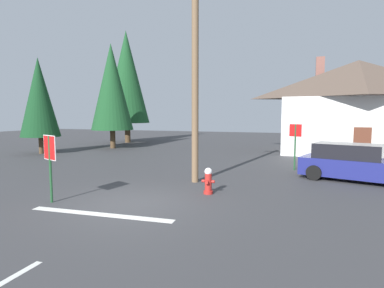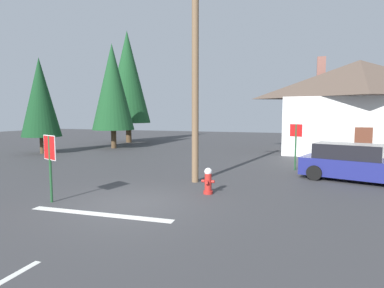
{
  "view_description": "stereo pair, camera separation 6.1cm",
  "coord_description": "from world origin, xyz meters",
  "px_view_note": "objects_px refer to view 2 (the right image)",
  "views": [
    {
      "loc": [
        5.0,
        -8.63,
        2.83
      ],
      "look_at": [
        1.16,
        2.74,
        1.68
      ],
      "focal_mm": 29.62,
      "sensor_mm": 36.0,
      "label": 1
    },
    {
      "loc": [
        5.05,
        -8.61,
        2.83
      ],
      "look_at": [
        1.16,
        2.74,
        1.68
      ],
      "focal_mm": 29.62,
      "sensor_mm": 36.0,
      "label": 2
    }
  ],
  "objects_px": {
    "stop_sign_far": "(296,138)",
    "stop_sign_near": "(50,155)",
    "fire_hydrant": "(208,181)",
    "pine_tree_mid_left": "(128,77)",
    "utility_pole": "(195,76)",
    "house": "(358,106)",
    "pine_tree_short_left": "(40,98)",
    "pine_tree_tall_left": "(113,87)",
    "parked_car": "(354,163)"
  },
  "relations": [
    {
      "from": "stop_sign_far",
      "to": "stop_sign_near",
      "type": "bearing_deg",
      "value": -130.17
    },
    {
      "from": "fire_hydrant",
      "to": "pine_tree_mid_left",
      "type": "relative_size",
      "value": 0.09
    },
    {
      "from": "utility_pole",
      "to": "stop_sign_far",
      "type": "xyz_separation_m",
      "value": [
        3.88,
        4.25,
        -2.71
      ]
    },
    {
      "from": "stop_sign_near",
      "to": "fire_hydrant",
      "type": "relative_size",
      "value": 2.31
    },
    {
      "from": "stop_sign_near",
      "to": "house",
      "type": "height_order",
      "value": "house"
    },
    {
      "from": "house",
      "to": "pine_tree_short_left",
      "type": "distance_m",
      "value": 22.29
    },
    {
      "from": "utility_pole",
      "to": "fire_hydrant",
      "type": "bearing_deg",
      "value": -58.48
    },
    {
      "from": "fire_hydrant",
      "to": "stop_sign_far",
      "type": "bearing_deg",
      "value": 64.66
    },
    {
      "from": "fire_hydrant",
      "to": "pine_tree_tall_left",
      "type": "bearing_deg",
      "value": 134.06
    },
    {
      "from": "house",
      "to": "pine_tree_mid_left",
      "type": "bearing_deg",
      "value": 171.99
    },
    {
      "from": "stop_sign_near",
      "to": "stop_sign_far",
      "type": "bearing_deg",
      "value": 49.83
    },
    {
      "from": "fire_hydrant",
      "to": "utility_pole",
      "type": "relative_size",
      "value": 0.11
    },
    {
      "from": "parked_car",
      "to": "pine_tree_tall_left",
      "type": "relative_size",
      "value": 0.55
    },
    {
      "from": "stop_sign_far",
      "to": "pine_tree_tall_left",
      "type": "height_order",
      "value": "pine_tree_tall_left"
    },
    {
      "from": "stop_sign_near",
      "to": "pine_tree_short_left",
      "type": "relative_size",
      "value": 0.32
    },
    {
      "from": "pine_tree_tall_left",
      "to": "pine_tree_mid_left",
      "type": "xyz_separation_m",
      "value": [
        -1.57,
        5.11,
        1.39
      ]
    },
    {
      "from": "house",
      "to": "utility_pole",
      "type": "bearing_deg",
      "value": -122.07
    },
    {
      "from": "utility_pole",
      "to": "stop_sign_far",
      "type": "bearing_deg",
      "value": 47.61
    },
    {
      "from": "house",
      "to": "stop_sign_near",
      "type": "bearing_deg",
      "value": -123.65
    },
    {
      "from": "utility_pole",
      "to": "pine_tree_mid_left",
      "type": "height_order",
      "value": "pine_tree_mid_left"
    },
    {
      "from": "stop_sign_near",
      "to": "utility_pole",
      "type": "height_order",
      "value": "utility_pole"
    },
    {
      "from": "pine_tree_mid_left",
      "to": "pine_tree_tall_left",
      "type": "bearing_deg",
      "value": -72.86
    },
    {
      "from": "parked_car",
      "to": "utility_pole",
      "type": "bearing_deg",
      "value": -158.99
    },
    {
      "from": "fire_hydrant",
      "to": "stop_sign_near",
      "type": "bearing_deg",
      "value": -149.21
    },
    {
      "from": "stop_sign_far",
      "to": "house",
      "type": "height_order",
      "value": "house"
    },
    {
      "from": "pine_tree_short_left",
      "to": "parked_car",
      "type": "bearing_deg",
      "value": -8.88
    },
    {
      "from": "house",
      "to": "stop_sign_far",
      "type": "bearing_deg",
      "value": -115.58
    },
    {
      "from": "parked_car",
      "to": "house",
      "type": "bearing_deg",
      "value": 81.28
    },
    {
      "from": "stop_sign_far",
      "to": "pine_tree_mid_left",
      "type": "relative_size",
      "value": 0.22
    },
    {
      "from": "stop_sign_near",
      "to": "house",
      "type": "distance_m",
      "value": 20.35
    },
    {
      "from": "pine_tree_short_left",
      "to": "stop_sign_near",
      "type": "bearing_deg",
      "value": -44.78
    },
    {
      "from": "utility_pole",
      "to": "pine_tree_short_left",
      "type": "bearing_deg",
      "value": 157.66
    },
    {
      "from": "stop_sign_near",
      "to": "pine_tree_mid_left",
      "type": "relative_size",
      "value": 0.2
    },
    {
      "from": "pine_tree_tall_left",
      "to": "pine_tree_short_left",
      "type": "xyz_separation_m",
      "value": [
        -2.86,
        -4.71,
        -1.01
      ]
    },
    {
      "from": "fire_hydrant",
      "to": "house",
      "type": "distance_m",
      "value": 16.01
    },
    {
      "from": "stop_sign_near",
      "to": "parked_car",
      "type": "bearing_deg",
      "value": 35.03
    },
    {
      "from": "fire_hydrant",
      "to": "pine_tree_tall_left",
      "type": "height_order",
      "value": "pine_tree_tall_left"
    },
    {
      "from": "pine_tree_mid_left",
      "to": "pine_tree_short_left",
      "type": "distance_m",
      "value": 10.18
    },
    {
      "from": "stop_sign_far",
      "to": "pine_tree_tall_left",
      "type": "xyz_separation_m",
      "value": [
        -14.35,
        5.93,
        3.34
      ]
    },
    {
      "from": "stop_sign_near",
      "to": "stop_sign_far",
      "type": "relative_size",
      "value": 0.92
    },
    {
      "from": "parked_car",
      "to": "pine_tree_tall_left",
      "type": "height_order",
      "value": "pine_tree_tall_left"
    },
    {
      "from": "house",
      "to": "pine_tree_tall_left",
      "type": "xyz_separation_m",
      "value": [
        -18.29,
        -2.31,
        1.6
      ]
    },
    {
      "from": "fire_hydrant",
      "to": "pine_tree_mid_left",
      "type": "xyz_separation_m",
      "value": [
        -13.09,
        17.01,
        5.91
      ]
    },
    {
      "from": "stop_sign_near",
      "to": "stop_sign_far",
      "type": "height_order",
      "value": "stop_sign_far"
    },
    {
      "from": "stop_sign_near",
      "to": "pine_tree_short_left",
      "type": "xyz_separation_m",
      "value": [
        -9.93,
        9.85,
        2.43
      ]
    },
    {
      "from": "house",
      "to": "pine_tree_tall_left",
      "type": "distance_m",
      "value": 18.51
    },
    {
      "from": "fire_hydrant",
      "to": "pine_tree_mid_left",
      "type": "bearing_deg",
      "value": 127.59
    },
    {
      "from": "stop_sign_near",
      "to": "fire_hydrant",
      "type": "xyz_separation_m",
      "value": [
        4.45,
        2.65,
        -1.08
      ]
    },
    {
      "from": "parked_car",
      "to": "pine_tree_mid_left",
      "type": "distance_m",
      "value": 23.09
    },
    {
      "from": "fire_hydrant",
      "to": "pine_tree_tall_left",
      "type": "relative_size",
      "value": 0.11
    }
  ]
}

